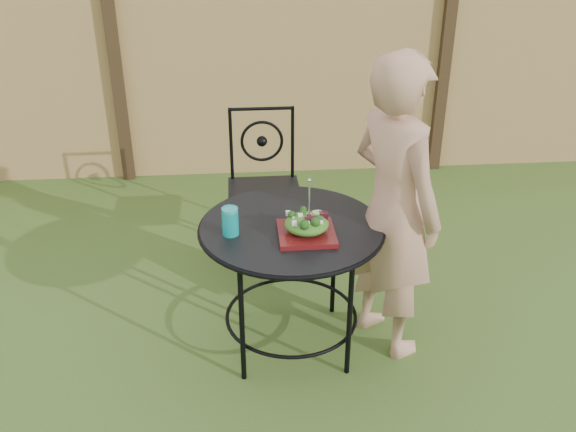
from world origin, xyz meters
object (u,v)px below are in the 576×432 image
at_px(salad_plate, 306,233).
at_px(patio_table, 291,250).
at_px(diner, 394,209).
at_px(patio_chair, 264,181).

bearing_deg(salad_plate, patio_table, 120.20).
xyz_separation_m(patio_table, diner, (0.51, 0.01, 0.21)).
relative_size(patio_table, patio_chair, 0.97).
bearing_deg(patio_table, patio_chair, 95.18).
distance_m(patio_table, patio_chair, 1.01).
relative_size(patio_table, diner, 0.58).
bearing_deg(patio_chair, patio_table, -84.82).
xyz_separation_m(diner, salad_plate, (-0.45, -0.11, -0.05)).
height_order(patio_table, diner, diner).
distance_m(patio_chair, salad_plate, 1.14).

